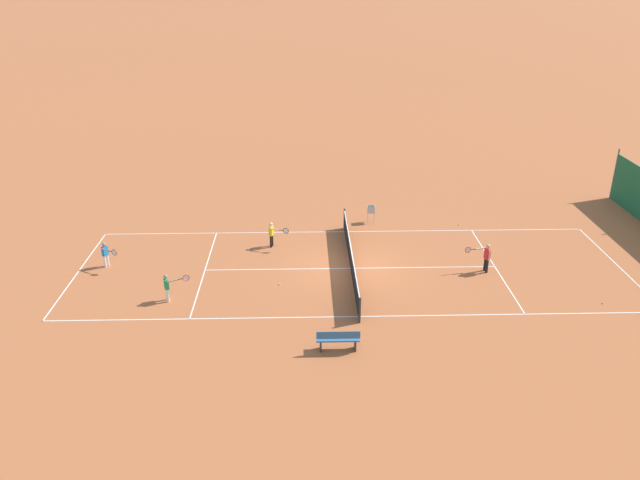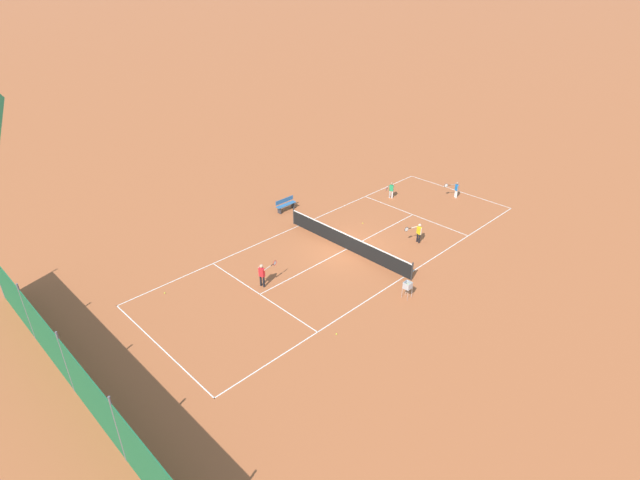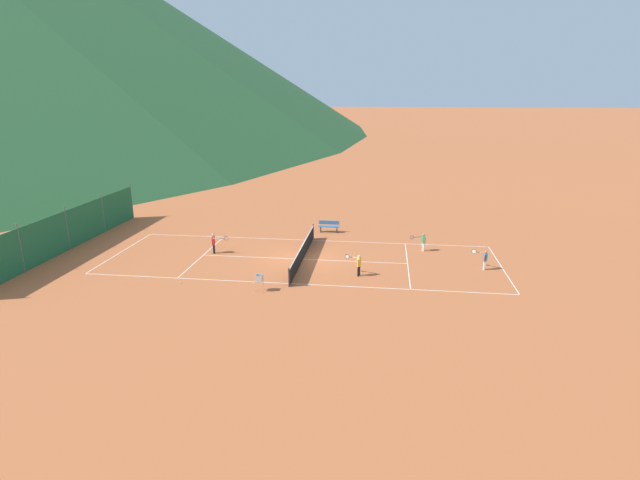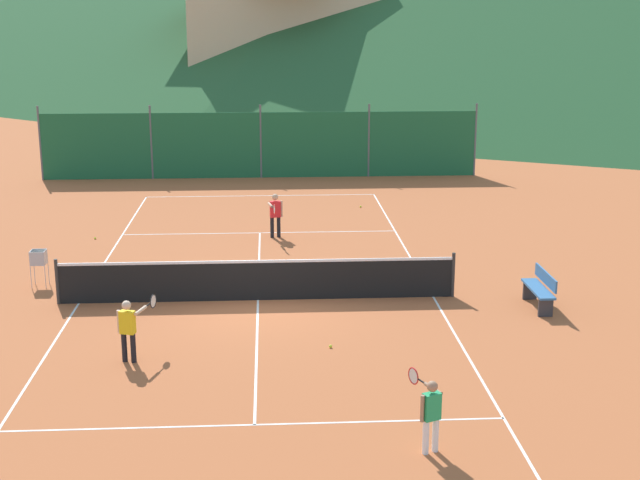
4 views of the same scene
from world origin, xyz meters
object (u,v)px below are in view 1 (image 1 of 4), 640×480
at_px(tennis_net, 351,258).
at_px(tennis_ball_alley_left, 279,284).
at_px(player_near_baseline, 486,256).
at_px(player_near_service, 272,233).
at_px(ball_hopper, 371,211).
at_px(tennis_ball_mid_court, 603,303).
at_px(courtside_bench, 338,339).
at_px(player_far_service, 106,253).
at_px(player_far_baseline, 168,285).
at_px(tennis_ball_by_net_left, 459,224).

relative_size(tennis_net, tennis_ball_alley_left, 139.09).
xyz_separation_m(player_near_baseline, player_near_service, (-2.87, -9.34, -0.04)).
relative_size(player_near_service, ball_hopper, 1.38).
bearing_deg(tennis_ball_mid_court, courtside_bench, -74.50).
bearing_deg(courtside_bench, player_far_service, -124.61).
bearing_deg(courtside_bench, player_far_baseline, -119.40).
relative_size(tennis_net, tennis_ball_by_net_left, 139.09).
relative_size(tennis_ball_by_net_left, tennis_ball_mid_court, 1.00).
bearing_deg(tennis_ball_by_net_left, tennis_ball_mid_court, 24.93).
bearing_deg(ball_hopper, player_far_service, -68.32).
relative_size(tennis_net, tennis_ball_mid_court, 139.09).
xyz_separation_m(player_near_baseline, tennis_ball_alley_left, (1.00, -8.90, -0.73)).
xyz_separation_m(tennis_ball_mid_court, ball_hopper, (-8.68, -8.31, 0.62)).
bearing_deg(tennis_net, tennis_ball_by_net_left, 129.13).
xyz_separation_m(tennis_ball_alley_left, ball_hopper, (-6.75, 4.52, 0.62)).
height_order(player_near_baseline, ball_hopper, player_near_baseline).
bearing_deg(courtside_bench, player_near_baseline, 131.23).
relative_size(player_far_service, courtside_bench, 0.77).
distance_m(player_far_service, tennis_ball_mid_court, 20.85).
height_order(tennis_net, tennis_ball_alley_left, tennis_net).
distance_m(player_far_service, tennis_ball_alley_left, 7.92).
xyz_separation_m(player_far_service, player_near_service, (-1.95, 7.21, 0.04)).
distance_m(player_far_baseline, ball_hopper, 11.90).
bearing_deg(tennis_ball_mid_court, player_far_service, -100.62).
height_order(tennis_ball_alley_left, ball_hopper, ball_hopper).
bearing_deg(tennis_ball_alley_left, tennis_net, 115.39).
bearing_deg(player_far_service, tennis_ball_mid_court, 79.38).
relative_size(player_far_service, tennis_ball_by_net_left, 17.60).
bearing_deg(player_far_baseline, tennis_ball_alley_left, 105.44).
bearing_deg(courtside_bench, tennis_net, 171.89).
distance_m(tennis_net, player_near_service, 4.28).
distance_m(tennis_ball_mid_court, ball_hopper, 12.03).
distance_m(tennis_net, tennis_ball_by_net_left, 7.64).
bearing_deg(tennis_ball_by_net_left, player_far_baseline, -60.74).
xyz_separation_m(tennis_net, ball_hopper, (-5.29, 1.42, 0.16)).
distance_m(tennis_net, player_near_baseline, 5.83).
xyz_separation_m(player_far_baseline, ball_hopper, (-7.95, 8.86, -0.03)).
bearing_deg(tennis_net, player_far_service, -92.39).
xyz_separation_m(tennis_net, tennis_ball_alley_left, (1.47, -3.09, -0.47)).
height_order(player_far_service, ball_hopper, player_far_service).
bearing_deg(tennis_ball_alley_left, player_far_baseline, -74.56).
relative_size(player_near_baseline, tennis_ball_by_net_left, 19.74).
distance_m(player_far_service, ball_hopper, 13.10).
distance_m(player_near_service, courtside_bench, 9.13).
height_order(player_near_service, tennis_ball_alley_left, player_near_service).
xyz_separation_m(tennis_net, player_far_baseline, (2.67, -7.43, 0.18)).
height_order(tennis_ball_by_net_left, ball_hopper, ball_hopper).
height_order(tennis_net, player_far_baseline, player_far_baseline).
bearing_deg(player_near_service, tennis_ball_by_net_left, 104.33).
distance_m(player_far_baseline, tennis_ball_by_net_left, 15.32).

